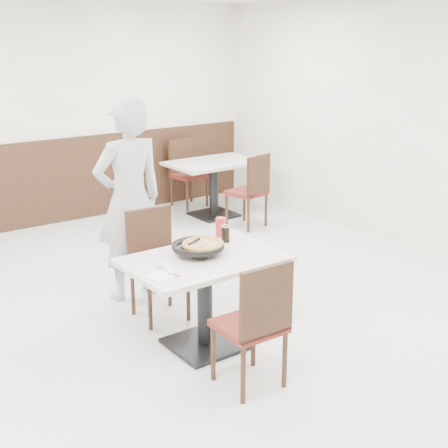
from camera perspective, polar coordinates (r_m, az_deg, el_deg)
floor at (r=5.55m, az=-1.94°, el=-8.48°), size 7.00×7.00×0.00m
wall_back at (r=8.21m, az=-16.12°, el=9.49°), size 6.00×0.04×2.80m
wall_right at (r=7.20m, az=18.31°, el=8.31°), size 0.04×7.00×2.80m
wainscot_back at (r=8.34m, az=-15.60°, el=3.69°), size 5.90×0.03×1.10m
main_table at (r=4.92m, az=-1.77°, el=-7.19°), size 1.23×0.85×0.75m
chair_near at (r=4.37m, az=2.30°, el=-9.00°), size 0.43×0.43×0.95m
chair_far at (r=5.39m, az=-5.93°, el=-3.89°), size 0.45×0.45×0.95m
trivet at (r=4.78m, az=-2.22°, el=-2.83°), size 0.13×0.13×0.04m
pizza_pan at (r=4.82m, az=-2.39°, el=-2.35°), size 0.33×0.33×0.01m
pizza at (r=4.84m, az=-1.92°, el=-2.05°), size 0.32×0.32×0.02m
pizza_server at (r=4.75m, az=-1.82°, el=-2.00°), size 0.09×0.11×0.00m
napkin at (r=4.44m, az=-5.68°, el=-4.73°), size 0.19×0.19×0.00m
side_plate at (r=4.49m, az=-5.66°, el=-4.39°), size 0.17×0.17×0.01m
fork at (r=4.48m, az=-5.25°, el=-4.30°), size 0.04×0.15×0.00m
cola_glass at (r=5.11m, az=0.14°, el=-0.94°), size 0.07×0.07×0.13m
red_cup at (r=5.25m, az=-0.29°, el=-0.27°), size 0.09×0.09×0.16m
diner_person at (r=5.74m, az=-8.65°, el=2.14°), size 0.68×0.45×1.87m
bg_table_right at (r=8.42m, az=-0.94°, el=3.24°), size 1.22×0.82×0.75m
bg_chair_right_near at (r=7.92m, az=2.07°, el=3.08°), size 0.50×0.50×0.95m
bg_chair_right_far at (r=8.88m, az=-3.22°, el=4.60°), size 0.46×0.46×0.95m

